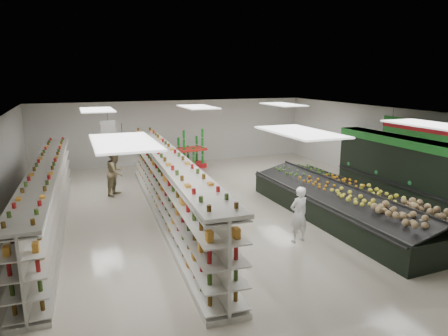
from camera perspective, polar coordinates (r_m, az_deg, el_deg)
name	(u,v)px	position (r m, az deg, el deg)	size (l,w,h in m)	color
floor	(234,209)	(13.67, 1.42, -5.85)	(16.00, 16.00, 0.00)	beige
ceiling	(234,115)	(12.99, 1.50, 7.62)	(14.00, 16.00, 0.02)	white
wall_back	(175,132)	(20.75, -6.98, 5.15)	(14.00, 0.02, 3.20)	silver
wall_front	(437,271)	(6.92, 28.16, -12.80)	(14.00, 0.02, 3.20)	silver
wall_right	(399,149)	(17.12, 23.71, 2.44)	(0.02, 16.00, 3.20)	silver
produce_wall_case	(419,167)	(15.83, 26.14, 0.09)	(0.93, 8.00, 2.20)	black
aisle_sign_near	(123,146)	(10.16, -14.27, 3.13)	(0.52, 0.06, 0.75)	white
aisle_sign_far	(108,127)	(14.10, -16.24, 5.71)	(0.52, 0.06, 0.75)	white
hortifruti_banner	(418,128)	(15.40, 25.93, 5.12)	(0.12, 3.20, 0.95)	#207927
gondola_left	(49,199)	(12.96, -23.75, -4.10)	(1.21, 10.77, 1.86)	silver
gondola_center	(168,188)	(12.75, -7.99, -2.90)	(1.44, 11.99, 2.07)	silver
produce_island	(346,202)	(13.26, 17.00, -4.73)	(2.91, 7.58, 1.12)	black
soda_endcap	(191,151)	(19.59, -4.79, 2.49)	(1.49, 1.13, 1.74)	red
shopper_main	(299,214)	(11.03, 10.64, -6.52)	(0.57, 0.37, 1.56)	silver
shopper_background	(116,172)	(15.57, -15.22, -0.59)	(0.85, 0.53, 1.76)	#947F5B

